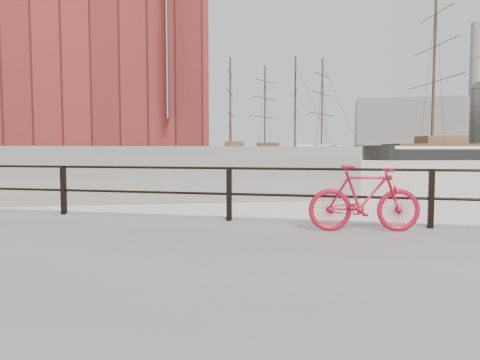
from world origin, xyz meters
The scene contains 15 objects.
ground centered at (0.00, 0.00, 0.00)m, with size 400.00×400.00×0.00m, color white.
far_quay centered at (-40.00, 72.00, 0.90)m, with size 24.00×150.00×1.80m, color gray.
guardrail centered at (0.00, -0.15, 0.85)m, with size 28.00×0.10×1.00m, color black, non-canonical shape.
bicycle centered at (-1.11, -0.70, 0.89)m, with size 1.78×0.27×1.07m, color #B50C23.
schooner_mid centered at (-10.96, 81.40, 0.00)m, with size 28.93×12.24×20.81m, color silver, non-canonical shape.
schooner_left centered at (-14.56, 66.49, 0.00)m, with size 24.93×11.33×18.88m, color silver, non-canonical shape.
workboat_near centered at (-29.66, 26.36, 0.00)m, with size 11.75×3.92×7.00m, color black, non-canonical shape.
workboat_far centered at (-26.78, 40.54, 0.00)m, with size 9.76×3.37×7.00m, color black, non-canonical shape.
apartment_terracotta centered at (-21.25, 20.26, 11.90)m, with size 20.00×15.00×20.20m, color maroon.
apartment_mustard centered at (-29.49, 40.65, 12.90)m, with size 22.00×15.00×22.20m, color gold.
apartment_cream centered at (-38.11, 61.98, 12.40)m, with size 20.00×15.00×21.20m, color beige.
apartment_grey centered at (-46.35, 82.38, 13.40)m, with size 22.00×15.00×23.20m, color #9B9B96.
apartment_brick centered at (-54.97, 103.70, 12.40)m, with size 24.00×15.00×21.20m, color brown.
industrial_west centered at (20.00, 140.00, 9.00)m, with size 32.00×18.00×18.00m, color gray.
smokestack centered at (42.00, 150.00, 22.00)m, with size 2.80×2.80×44.00m, color gray.
Camera 1 is at (-1.53, -7.82, 1.64)m, focal length 32.00 mm.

